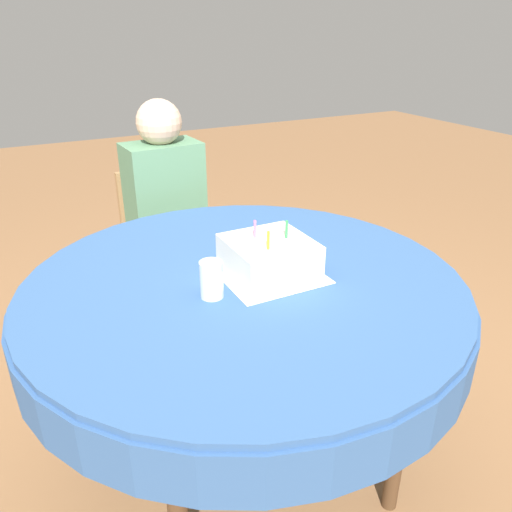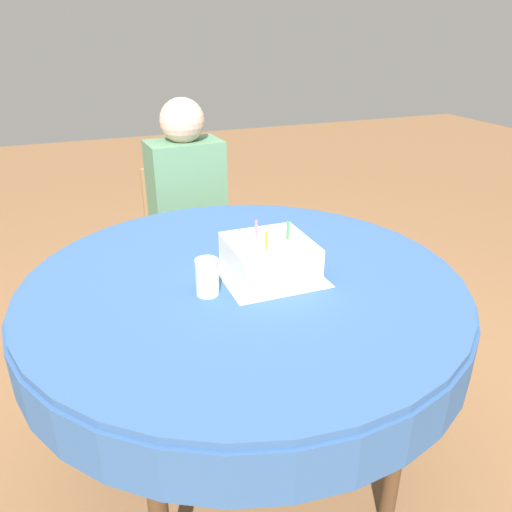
{
  "view_description": "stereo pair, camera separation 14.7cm",
  "coord_description": "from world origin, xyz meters",
  "px_view_note": "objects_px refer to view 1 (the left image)",
  "views": [
    {
      "loc": [
        -0.57,
        -1.18,
        1.47
      ],
      "look_at": [
        0.04,
        -0.0,
        0.84
      ],
      "focal_mm": 35.0,
      "sensor_mm": 36.0,
      "label": 1
    },
    {
      "loc": [
        -0.44,
        -1.24,
        1.47
      ],
      "look_at": [
        0.04,
        -0.0,
        0.84
      ],
      "focal_mm": 35.0,
      "sensor_mm": 36.0,
      "label": 2
    }
  ],
  "objects_px": {
    "chair": "(165,252)",
    "person": "(168,210)",
    "drinking_glass": "(212,279)",
    "birthday_cake": "(269,257)"
  },
  "relations": [
    {
      "from": "chair",
      "to": "person",
      "type": "height_order",
      "value": "person"
    },
    {
      "from": "drinking_glass",
      "to": "chair",
      "type": "bearing_deg",
      "value": 80.52
    },
    {
      "from": "chair",
      "to": "birthday_cake",
      "type": "bearing_deg",
      "value": -91.55
    },
    {
      "from": "person",
      "to": "birthday_cake",
      "type": "relative_size",
      "value": 4.95
    },
    {
      "from": "chair",
      "to": "drinking_glass",
      "type": "relative_size",
      "value": 8.01
    },
    {
      "from": "chair",
      "to": "drinking_glass",
      "type": "xyz_separation_m",
      "value": [
        -0.17,
        -1.03,
        0.38
      ]
    },
    {
      "from": "chair",
      "to": "birthday_cake",
      "type": "xyz_separation_m",
      "value": [
        0.03,
        -0.98,
        0.38
      ]
    },
    {
      "from": "birthday_cake",
      "to": "person",
      "type": "bearing_deg",
      "value": 91.77
    },
    {
      "from": "drinking_glass",
      "to": "person",
      "type": "bearing_deg",
      "value": 79.4
    },
    {
      "from": "birthday_cake",
      "to": "drinking_glass",
      "type": "relative_size",
      "value": 2.26
    }
  ]
}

